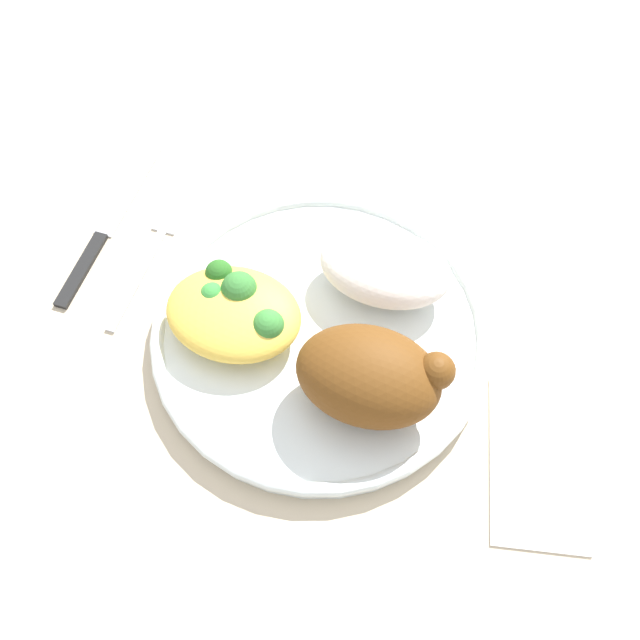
# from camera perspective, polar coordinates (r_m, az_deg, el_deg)

# --- Properties ---
(ground_plane) EXTENTS (2.00, 2.00, 0.00)m
(ground_plane) POSITION_cam_1_polar(r_m,az_deg,el_deg) (0.59, -0.00, -1.49)
(ground_plane) COLOR beige
(plate) EXTENTS (0.28, 0.28, 0.02)m
(plate) POSITION_cam_1_polar(r_m,az_deg,el_deg) (0.58, -0.00, -0.97)
(plate) COLOR white
(plate) RESTS_ON ground_plane
(roasted_chicken) EXTENTS (0.11, 0.08, 0.06)m
(roasted_chicken) POSITION_cam_1_polar(r_m,az_deg,el_deg) (0.51, 4.15, -4.52)
(roasted_chicken) COLOR brown
(roasted_chicken) RESTS_ON plate
(rice_pile) EXTENTS (0.11, 0.07, 0.04)m
(rice_pile) POSITION_cam_1_polar(r_m,az_deg,el_deg) (0.58, 5.30, 4.24)
(rice_pile) COLOR white
(rice_pile) RESTS_ON plate
(mac_cheese_with_broccoli) EXTENTS (0.11, 0.09, 0.04)m
(mac_cheese_with_broccoli) POSITION_cam_1_polar(r_m,az_deg,el_deg) (0.56, -6.91, 0.77)
(mac_cheese_with_broccoli) COLOR yellow
(mac_cheese_with_broccoli) RESTS_ON plate
(fork) EXTENTS (0.02, 0.14, 0.01)m
(fork) POSITION_cam_1_polar(r_m,az_deg,el_deg) (0.65, -13.63, 5.14)
(fork) COLOR silver
(fork) RESTS_ON ground_plane
(knife) EXTENTS (0.02, 0.19, 0.01)m
(knife) POSITION_cam_1_polar(r_m,az_deg,el_deg) (0.67, -17.29, 6.61)
(knife) COLOR black
(knife) RESTS_ON ground_plane
(napkin) EXTENTS (0.09, 0.14, 0.00)m
(napkin) POSITION_cam_1_polar(r_m,az_deg,el_deg) (0.57, 17.22, -10.96)
(napkin) COLOR white
(napkin) RESTS_ON ground_plane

